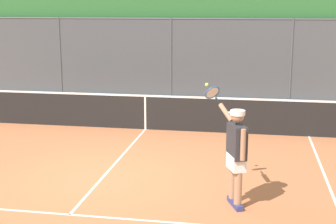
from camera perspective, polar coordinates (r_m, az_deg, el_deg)
The scene contains 5 objects.
ground_plane at distance 9.79m, azimuth -7.70°, elevation -7.66°, with size 60.00×60.00×0.00m, color #B76B42.
court_line_markings at distance 7.98m, azimuth -12.30°, elevation -12.60°, with size 8.75×10.33×0.01m.
fence_backdrop at distance 17.81m, azimuth 0.73°, elevation 7.37°, with size 19.46×1.37×3.57m.
tennis_net at distance 13.28m, azimuth -2.67°, elevation 0.04°, with size 11.24×0.09×1.07m.
tennis_player at distance 8.19m, azimuth 7.95°, elevation -4.45°, with size 0.84×1.22×1.97m.
Camera 1 is at (-2.86, 8.74, 3.34)m, focal length 52.07 mm.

